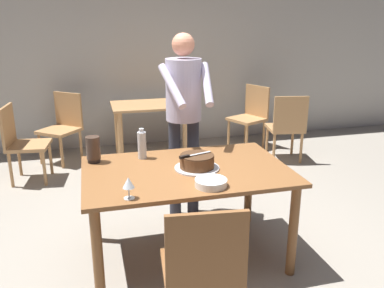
{
  "coord_description": "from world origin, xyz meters",
  "views": [
    {
      "loc": [
        -0.67,
        -2.76,
        1.84
      ],
      "look_at": [
        0.08,
        0.14,
        0.9
      ],
      "focal_mm": 37.62,
      "sensor_mm": 36.0,
      "label": 1
    }
  ],
  "objects_px": {
    "cake_on_platter": "(197,162)",
    "water_bottle": "(142,145)",
    "background_chair_3": "(287,125)",
    "background_table": "(150,116)",
    "background_chair_1": "(251,114)",
    "background_chair_2": "(22,141)",
    "plate_stack": "(211,183)",
    "wine_glass_near": "(128,183)",
    "main_dining_table": "(187,182)",
    "person_cutting_cake": "(184,106)",
    "cake_knife": "(189,156)",
    "chair_near_side": "(203,267)",
    "hurricane_lamp": "(93,149)",
    "background_chair_0": "(63,125)"
  },
  "relations": [
    {
      "from": "cake_on_platter",
      "to": "water_bottle",
      "type": "relative_size",
      "value": 1.36
    },
    {
      "from": "background_chair_3",
      "to": "background_table",
      "type": "bearing_deg",
      "value": 159.87
    },
    {
      "from": "background_chair_1",
      "to": "background_chair_2",
      "type": "bearing_deg",
      "value": -169.46
    },
    {
      "from": "cake_on_platter",
      "to": "background_chair_3",
      "type": "height_order",
      "value": "background_chair_3"
    },
    {
      "from": "plate_stack",
      "to": "background_chair_1",
      "type": "relative_size",
      "value": 0.24
    },
    {
      "from": "wine_glass_near",
      "to": "background_table",
      "type": "xyz_separation_m",
      "value": [
        0.58,
        2.92,
        -0.28
      ]
    },
    {
      "from": "background_chair_1",
      "to": "water_bottle",
      "type": "bearing_deg",
      "value": -129.96
    },
    {
      "from": "main_dining_table",
      "to": "background_table",
      "type": "bearing_deg",
      "value": 87.65
    },
    {
      "from": "person_cutting_cake",
      "to": "cake_knife",
      "type": "bearing_deg",
      "value": -100.72
    },
    {
      "from": "background_chair_2",
      "to": "plate_stack",
      "type": "bearing_deg",
      "value": -56.8
    },
    {
      "from": "main_dining_table",
      "to": "chair_near_side",
      "type": "height_order",
      "value": "chair_near_side"
    },
    {
      "from": "person_cutting_cake",
      "to": "background_table",
      "type": "distance_m",
      "value": 1.86
    },
    {
      "from": "main_dining_table",
      "to": "background_chair_3",
      "type": "relative_size",
      "value": 1.71
    },
    {
      "from": "water_bottle",
      "to": "background_chair_1",
      "type": "height_order",
      "value": "water_bottle"
    },
    {
      "from": "plate_stack",
      "to": "main_dining_table",
      "type": "bearing_deg",
      "value": 103.26
    },
    {
      "from": "person_cutting_cake",
      "to": "background_chair_2",
      "type": "distance_m",
      "value": 2.15
    },
    {
      "from": "main_dining_table",
      "to": "chair_near_side",
      "type": "bearing_deg",
      "value": -97.94
    },
    {
      "from": "wine_glass_near",
      "to": "background_chair_1",
      "type": "bearing_deg",
      "value": 55.3
    },
    {
      "from": "cake_on_platter",
      "to": "background_chair_2",
      "type": "height_order",
      "value": "background_chair_2"
    },
    {
      "from": "plate_stack",
      "to": "hurricane_lamp",
      "type": "height_order",
      "value": "hurricane_lamp"
    },
    {
      "from": "wine_glass_near",
      "to": "background_chair_3",
      "type": "height_order",
      "value": "background_chair_3"
    },
    {
      "from": "hurricane_lamp",
      "to": "background_chair_2",
      "type": "relative_size",
      "value": 0.23
    },
    {
      "from": "plate_stack",
      "to": "hurricane_lamp",
      "type": "bearing_deg",
      "value": 137.77
    },
    {
      "from": "water_bottle",
      "to": "hurricane_lamp",
      "type": "height_order",
      "value": "water_bottle"
    },
    {
      "from": "water_bottle",
      "to": "plate_stack",
      "type": "bearing_deg",
      "value": -61.42
    },
    {
      "from": "cake_knife",
      "to": "background_chair_0",
      "type": "relative_size",
      "value": 0.29
    },
    {
      "from": "chair_near_side",
      "to": "background_chair_1",
      "type": "height_order",
      "value": "same"
    },
    {
      "from": "wine_glass_near",
      "to": "background_chair_2",
      "type": "relative_size",
      "value": 0.16
    },
    {
      "from": "wine_glass_near",
      "to": "background_chair_2",
      "type": "distance_m",
      "value": 2.64
    },
    {
      "from": "background_table",
      "to": "wine_glass_near",
      "type": "bearing_deg",
      "value": -101.18
    },
    {
      "from": "main_dining_table",
      "to": "wine_glass_near",
      "type": "distance_m",
      "value": 0.66
    },
    {
      "from": "hurricane_lamp",
      "to": "cake_knife",
      "type": "bearing_deg",
      "value": -28.14
    },
    {
      "from": "main_dining_table",
      "to": "person_cutting_cake",
      "type": "relative_size",
      "value": 0.89
    },
    {
      "from": "background_chair_2",
      "to": "cake_on_platter",
      "type": "bearing_deg",
      "value": -52.66
    },
    {
      "from": "water_bottle",
      "to": "background_table",
      "type": "distance_m",
      "value": 2.23
    },
    {
      "from": "hurricane_lamp",
      "to": "water_bottle",
      "type": "bearing_deg",
      "value": -0.34
    },
    {
      "from": "cake_knife",
      "to": "background_chair_0",
      "type": "xyz_separation_m",
      "value": [
        -1.05,
        2.67,
        -0.37
      ]
    },
    {
      "from": "main_dining_table",
      "to": "background_chair_1",
      "type": "distance_m",
      "value": 3.03
    },
    {
      "from": "chair_near_side",
      "to": "background_chair_3",
      "type": "distance_m",
      "value": 3.37
    },
    {
      "from": "cake_on_platter",
      "to": "background_chair_1",
      "type": "height_order",
      "value": "background_chair_1"
    },
    {
      "from": "person_cutting_cake",
      "to": "background_chair_1",
      "type": "relative_size",
      "value": 1.91
    },
    {
      "from": "cake_on_platter",
      "to": "background_table",
      "type": "relative_size",
      "value": 0.34
    },
    {
      "from": "hurricane_lamp",
      "to": "wine_glass_near",
      "type": "bearing_deg",
      "value": -75.12
    },
    {
      "from": "wine_glass_near",
      "to": "person_cutting_cake",
      "type": "xyz_separation_m",
      "value": [
        0.63,
        1.12,
        0.22
      ]
    },
    {
      "from": "cake_on_platter",
      "to": "chair_near_side",
      "type": "bearing_deg",
      "value": -103.11
    },
    {
      "from": "cake_on_platter",
      "to": "person_cutting_cake",
      "type": "xyz_separation_m",
      "value": [
        0.07,
        0.72,
        0.27
      ]
    },
    {
      "from": "background_table",
      "to": "background_chair_3",
      "type": "distance_m",
      "value": 1.83
    },
    {
      "from": "wine_glass_near",
      "to": "background_chair_0",
      "type": "relative_size",
      "value": 0.16
    },
    {
      "from": "background_table",
      "to": "background_chair_0",
      "type": "distance_m",
      "value": 1.15
    },
    {
      "from": "cake_knife",
      "to": "main_dining_table",
      "type": "bearing_deg",
      "value": 107.16
    }
  ]
}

